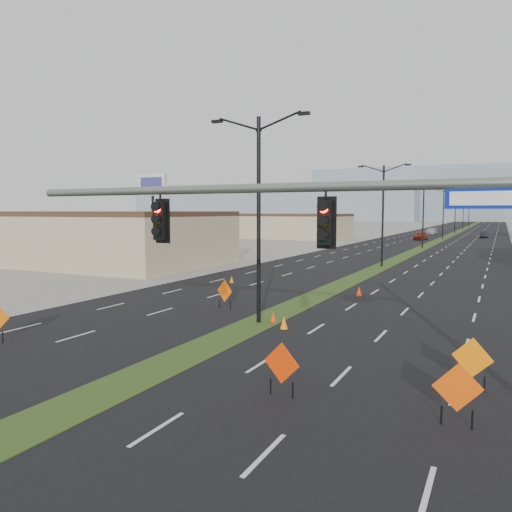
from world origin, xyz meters
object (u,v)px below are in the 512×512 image
at_px(car_mid, 484,235).
at_px(construction_sign_3, 282,365).
at_px(cone_2, 359,291).
at_px(construction_sign_5, 472,360).
at_px(cone_0, 284,323).
at_px(streetlight_2, 423,212).
at_px(car_left, 421,236).
at_px(cone_1, 273,317).
at_px(construction_sign_4, 458,390).
at_px(streetlight_4, 455,212).
at_px(cone_3, 232,279).
at_px(streetlight_3, 443,212).
at_px(pole_sign_west, 153,193).
at_px(streetlight_0, 259,213).
at_px(construction_sign_2, 225,292).
at_px(streetlight_5, 463,212).
at_px(streetlight_1, 383,212).
at_px(car_far, 431,231).
at_px(streetlight_6, 469,212).
at_px(signal_mast, 402,242).

height_order(car_mid, construction_sign_3, construction_sign_3).
bearing_deg(cone_2, car_mid, 86.57).
bearing_deg(construction_sign_5, cone_0, 165.12).
height_order(streetlight_2, construction_sign_5, streetlight_2).
bearing_deg(car_left, car_mid, 56.29).
bearing_deg(streetlight_2, cone_1, -89.36).
xyz_separation_m(construction_sign_4, cone_1, (-9.14, 8.89, -0.71)).
xyz_separation_m(car_mid, cone_2, (-4.90, -81.65, -0.36)).
bearing_deg(streetlight_4, cone_3, -94.51).
height_order(streetlight_3, pole_sign_west, streetlight_3).
height_order(streetlight_0, streetlight_3, same).
xyz_separation_m(construction_sign_2, construction_sign_4, (13.05, -10.87, 0.02)).
distance_m(construction_sign_4, cone_1, 12.77).
bearing_deg(streetlight_2, streetlight_5, 90.00).
distance_m(cone_0, cone_3, 15.46).
relative_size(construction_sign_5, cone_2, 2.63).
relative_size(car_mid, cone_2, 6.51).
height_order(construction_sign_2, cone_3, construction_sign_2).
xyz_separation_m(car_mid, construction_sign_3, (-2.42, -100.11, 0.29)).
bearing_deg(car_left, streetlight_4, 89.25).
xyz_separation_m(streetlight_1, cone_0, (1.63, -28.64, -5.11)).
bearing_deg(cone_0, construction_sign_4, -44.01).
relative_size(streetlight_1, pole_sign_west, 1.14).
xyz_separation_m(streetlight_4, streetlight_5, (0.00, 28.00, 0.00)).
distance_m(streetlight_5, construction_sign_2, 137.74).
xyz_separation_m(car_far, construction_sign_5, (14.36, -107.72, 0.24)).
bearing_deg(construction_sign_5, streetlight_6, 108.67).
height_order(streetlight_2, streetlight_5, same).
distance_m(streetlight_0, construction_sign_2, 6.02).
distance_m(streetlight_1, construction_sign_3, 37.13).
relative_size(construction_sign_3, cone_0, 2.63).
xyz_separation_m(cone_2, cone_3, (-10.36, 1.60, -0.05)).
distance_m(streetlight_1, pole_sign_west, 22.30).
bearing_deg(cone_0, construction_sign_2, 148.46).
bearing_deg(car_far, signal_mast, -79.33).
xyz_separation_m(car_far, cone_1, (5.03, -101.83, -0.47)).
height_order(streetlight_4, cone_1, streetlight_4).
bearing_deg(cone_1, cone_3, 127.54).
bearing_deg(signal_mast, streetlight_6, 92.75).
bearing_deg(streetlight_1, streetlight_4, 90.00).
relative_size(signal_mast, streetlight_2, 1.63).
relative_size(signal_mast, cone_2, 25.81).
height_order(cone_2, cone_3, cone_2).
relative_size(signal_mast, construction_sign_4, 9.73).
bearing_deg(streetlight_3, cone_2, -88.12).
relative_size(streetlight_1, streetlight_4, 1.00).
distance_m(streetlight_6, car_far, 66.09).
bearing_deg(streetlight_2, car_mid, 78.35).
bearing_deg(construction_sign_5, car_left, 114.45).
relative_size(streetlight_1, cone_1, 18.11).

